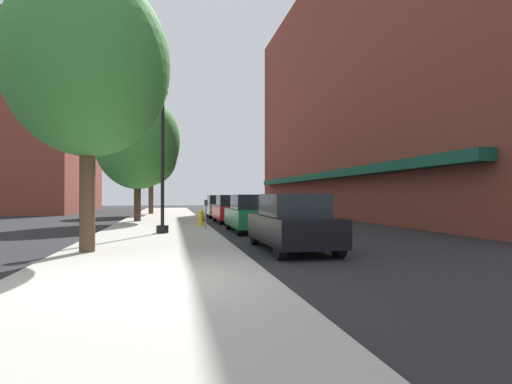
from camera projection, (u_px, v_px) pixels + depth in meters
The scene contains 14 objects.
ground_plane at pixel (227, 221), 25.52m from camera, with size 90.00×90.00×0.00m, color #232326.
sidewalk_slab at pixel (163, 220), 25.68m from camera, with size 4.80×50.00×0.12m, color #A8A399.
building_right_brick at pixel (359, 89), 31.79m from camera, with size 6.80×40.00×20.07m.
building_far_background at pixel (56, 129), 41.13m from camera, with size 6.80×18.00×16.86m.
lamppost at pixel (163, 156), 16.17m from camera, with size 0.48×0.48×5.90m.
fire_hydrant at pixel (201, 218), 20.02m from camera, with size 0.33×0.26×0.79m.
parking_meter_near at pixel (206, 211), 17.95m from camera, with size 0.14×0.09×1.31m.
tree_near at pixel (151, 156), 33.89m from camera, with size 4.31×4.31×7.37m.
tree_mid at pixel (138, 141), 23.88m from camera, with size 4.94×4.94×7.57m.
tree_far at pixel (88, 64), 10.75m from camera, with size 4.31×4.31×7.49m.
car_black at pixel (292, 223), 11.79m from camera, with size 1.80×4.30×1.66m.
car_green at pixel (251, 214), 17.90m from camera, with size 1.80×4.30×1.66m.
car_red at pixel (231, 209), 23.92m from camera, with size 1.80×4.30×1.66m.
car_silver at pixel (219, 207), 30.07m from camera, with size 1.80×4.30×1.66m.
Camera 1 is at (0.55, -7.37, 1.60)m, focal length 28.35 mm.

